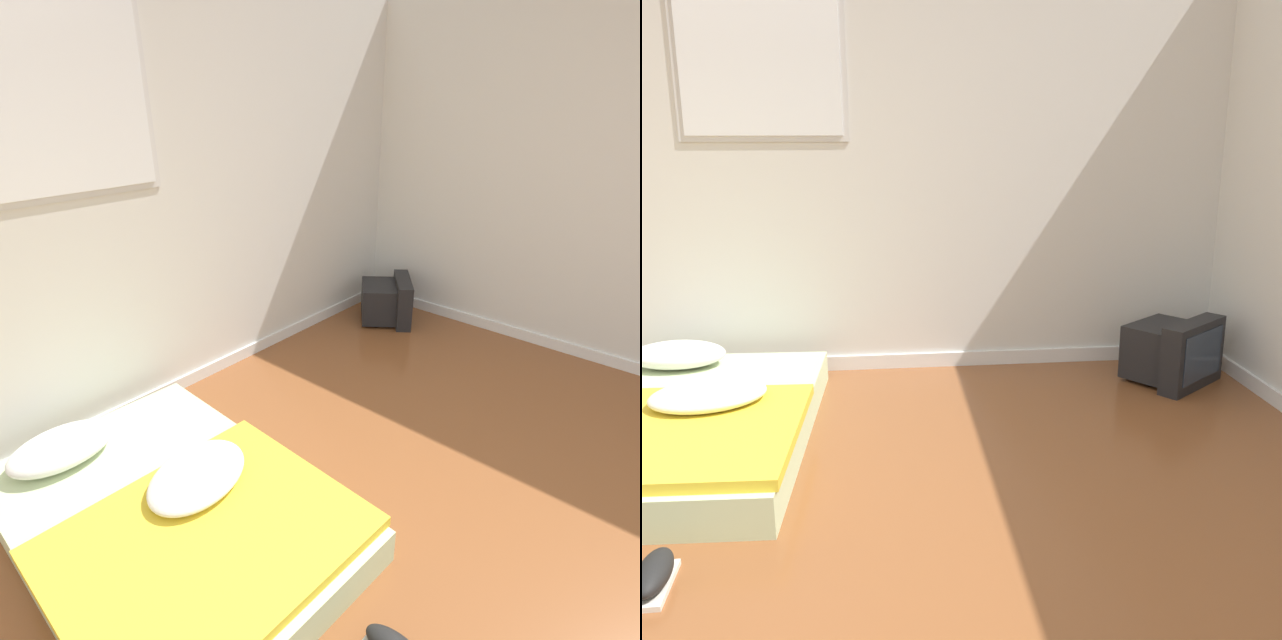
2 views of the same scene
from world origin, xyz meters
TOP-DOWN VIEW (x-y plane):
  - wall_back at (0.00, 2.73)m, footprint 8.04×0.08m
  - mattress_bed at (-0.28, 1.67)m, footprint 1.27×1.80m
  - crt_tv at (2.40, 2.25)m, footprint 0.63×0.62m

SIDE VIEW (x-z plane):
  - mattress_bed at x=-0.28m, z-range -0.04..0.28m
  - crt_tv at x=2.40m, z-range -0.01..0.39m
  - wall_back at x=0.00m, z-range -0.01..2.59m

